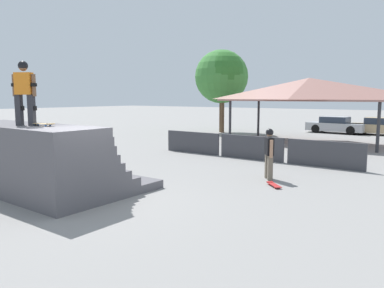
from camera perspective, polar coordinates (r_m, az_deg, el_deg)
The scene contains 12 objects.
ground_plane at distance 10.25m, azimuth -15.57°, elevation -8.78°, with size 160.00×160.00×0.00m, color gray.
quarter_pipe_ramp at distance 12.00m, azimuth -22.55°, elevation -2.56°, with size 5.58×3.71×1.99m.
skater_on_deck at distance 11.33m, azimuth -24.20°, elevation 7.71°, with size 0.73×0.50×1.76m.
skateboard_on_deck at distance 10.98m, azimuth -21.82°, elevation 2.87°, with size 0.87×0.26×0.09m.
bystander_walking at distance 12.84m, azimuth 11.68°, elevation -0.85°, with size 0.51×0.59×1.72m.
skateboard_on_ground at distance 12.00m, azimuth 12.34°, elevation -6.05°, with size 0.70×0.67×0.09m.
barrier_fence at distance 16.90m, azimuth 9.00°, elevation -0.55°, with size 9.59×0.12×1.05m.
pavilion_shelter at distance 23.77m, azimuth 17.37°, elevation 7.92°, with size 10.07×4.65×3.91m.
tree_beside_pavilion at distance 29.40m, azimuth 4.72°, elevation 10.51°, with size 3.59×3.59×6.30m.
tree_far_back at distance 29.68m, azimuth 4.50°, elevation 10.19°, with size 4.14×4.14×6.42m.
parked_car_silver at distance 30.87m, azimuth 21.07°, elevation 2.68°, with size 4.36×1.83×1.27m.
parked_car_tan at distance 30.66m, azimuth 26.91°, elevation 2.35°, with size 4.31×1.76×1.27m.
Camera 1 is at (7.84, -5.99, 2.77)m, focal length 35.00 mm.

